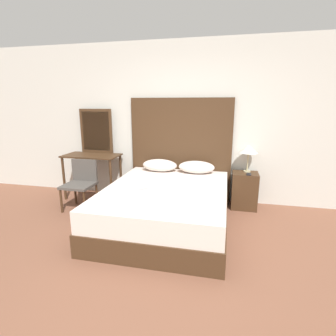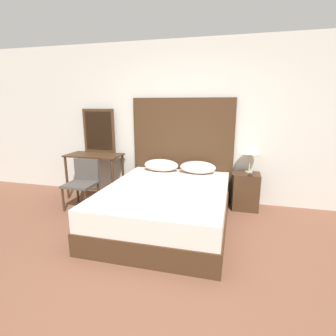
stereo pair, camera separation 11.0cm
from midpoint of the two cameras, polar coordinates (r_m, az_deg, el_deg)
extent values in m
plane|color=brown|center=(2.85, -2.64, -22.24)|extent=(16.00, 16.00, 0.00)
cube|color=silver|center=(4.57, 5.84, 9.67)|extent=(10.00, 0.06, 2.70)
cube|color=#422B19|center=(3.77, 0.44, -10.22)|extent=(1.67, 2.14, 0.28)
cube|color=silver|center=(3.67, 0.44, -6.27)|extent=(1.64, 2.10, 0.27)
cube|color=#422B19|center=(4.58, 3.80, 3.88)|extent=(1.75, 0.05, 1.77)
ellipsoid|color=silver|center=(4.47, -0.79, 0.62)|extent=(0.59, 0.33, 0.20)
ellipsoid|color=silver|center=(4.35, 7.23, 0.14)|extent=(0.59, 0.33, 0.20)
cube|color=#B7B7BC|center=(3.54, -4.48, -4.61)|extent=(0.16, 0.15, 0.01)
cube|color=#422B19|center=(4.46, 17.29, -4.84)|extent=(0.41, 0.36, 0.59)
cylinder|color=tan|center=(4.44, 17.86, -0.81)|extent=(0.12, 0.12, 0.02)
cylinder|color=tan|center=(4.41, 18.01, 1.17)|extent=(0.02, 0.02, 0.30)
cone|color=silver|center=(4.37, 18.22, 3.89)|extent=(0.30, 0.30, 0.13)
cube|color=black|center=(4.29, 18.22, -1.42)|extent=(0.08, 0.16, 0.01)
cube|color=#422B19|center=(4.86, -15.18, 2.73)|extent=(0.98, 0.51, 0.02)
cylinder|color=#422B19|center=(5.01, -20.57, -2.02)|extent=(0.04, 0.04, 0.77)
cylinder|color=#422B19|center=(4.56, -11.27, -2.89)|extent=(0.04, 0.04, 0.77)
cylinder|color=#422B19|center=(5.36, -17.97, -0.82)|extent=(0.04, 0.04, 0.77)
cylinder|color=#422B19|center=(4.94, -9.12, -1.51)|extent=(0.04, 0.04, 0.77)
cube|color=#422B19|center=(5.00, -14.17, 7.84)|extent=(0.62, 0.03, 0.79)
cube|color=#B2BCC6|center=(5.00, -14.22, 7.83)|extent=(0.52, 0.01, 0.70)
cube|color=#4C4742|center=(4.47, -17.85, -3.44)|extent=(0.46, 0.46, 0.04)
cube|color=#4C4742|center=(4.59, -16.66, -0.31)|extent=(0.44, 0.04, 0.36)
cylinder|color=#422B19|center=(4.49, -21.20, -6.49)|extent=(0.04, 0.04, 0.38)
cylinder|color=#422B19|center=(4.27, -16.76, -7.14)|extent=(0.04, 0.04, 0.38)
cylinder|color=#422B19|center=(4.79, -18.45, -4.96)|extent=(0.04, 0.04, 0.38)
cylinder|color=#422B19|center=(4.59, -14.20, -5.48)|extent=(0.04, 0.04, 0.38)
camera|label=1|loc=(0.06, -89.14, 0.21)|focal=28.00mm
camera|label=2|loc=(0.06, 90.86, -0.21)|focal=28.00mm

